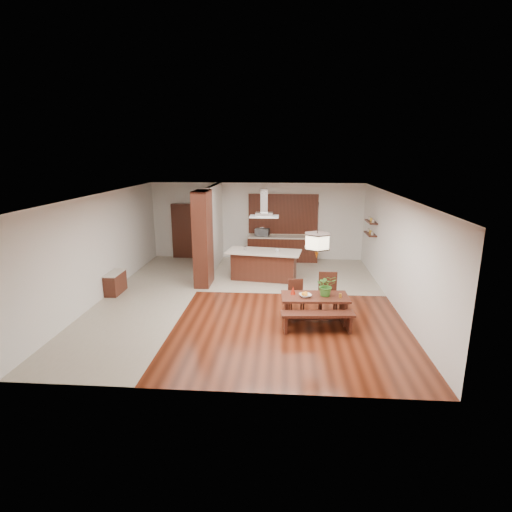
# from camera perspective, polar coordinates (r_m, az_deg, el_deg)

# --- Properties ---
(room_shell) EXTENTS (9.00, 9.04, 2.92)m
(room_shell) POSITION_cam_1_polar(r_m,az_deg,el_deg) (10.70, -1.61, 4.24)
(room_shell) COLOR #3C160B
(room_shell) RESTS_ON ground
(tile_hallway) EXTENTS (2.50, 9.00, 0.01)m
(tile_hallway) POSITION_cam_1_polar(r_m,az_deg,el_deg) (11.83, -14.97, -5.58)
(tile_hallway) COLOR #B5AA97
(tile_hallway) RESTS_ON ground
(tile_kitchen) EXTENTS (5.50, 4.00, 0.01)m
(tile_kitchen) POSITION_cam_1_polar(r_m,az_deg,el_deg) (13.57, 4.77, -2.53)
(tile_kitchen) COLOR #B5AA97
(tile_kitchen) RESTS_ON ground
(soffit_band) EXTENTS (8.00, 9.00, 0.02)m
(soffit_band) POSITION_cam_1_polar(r_m,az_deg,el_deg) (10.59, -1.64, 8.63)
(soffit_band) COLOR #422210
(soffit_band) RESTS_ON room_shell
(partition_pier) EXTENTS (0.45, 1.00, 2.90)m
(partition_pier) POSITION_cam_1_polar(r_m,az_deg,el_deg) (12.20, -7.59, 2.46)
(partition_pier) COLOR black
(partition_pier) RESTS_ON ground
(partition_stub) EXTENTS (0.18, 2.40, 2.90)m
(partition_stub) POSITION_cam_1_polar(r_m,az_deg,el_deg) (14.22, -5.90, 4.22)
(partition_stub) COLOR silver
(partition_stub) RESTS_ON ground
(hallway_console) EXTENTS (0.37, 0.88, 0.63)m
(hallway_console) POSITION_cam_1_polar(r_m,az_deg,el_deg) (12.29, -19.45, -3.65)
(hallway_console) COLOR black
(hallway_console) RESTS_ON ground
(hallway_doorway) EXTENTS (1.10, 0.20, 2.10)m
(hallway_doorway) POSITION_cam_1_polar(r_m,az_deg,el_deg) (15.62, -9.88, 3.51)
(hallway_doorway) COLOR black
(hallway_doorway) RESTS_ON ground
(rear_counter) EXTENTS (2.60, 0.62, 0.95)m
(rear_counter) POSITION_cam_1_polar(r_m,az_deg,el_deg) (15.09, 3.81, 1.08)
(rear_counter) COLOR black
(rear_counter) RESTS_ON ground
(kitchen_window) EXTENTS (2.60, 0.08, 1.50)m
(kitchen_window) POSITION_cam_1_polar(r_m,az_deg,el_deg) (15.10, 3.90, 6.01)
(kitchen_window) COLOR #915A2B
(kitchen_window) RESTS_ON room_shell
(shelf_lower) EXTENTS (0.26, 0.90, 0.04)m
(shelf_lower) POSITION_cam_1_polar(r_m,az_deg,el_deg) (13.62, 16.00, 3.07)
(shelf_lower) COLOR black
(shelf_lower) RESTS_ON room_shell
(shelf_upper) EXTENTS (0.26, 0.90, 0.04)m
(shelf_upper) POSITION_cam_1_polar(r_m,az_deg,el_deg) (13.55, 16.12, 4.72)
(shelf_upper) COLOR black
(shelf_upper) RESTS_ON room_shell
(dining_table) EXTENTS (1.63, 0.88, 0.66)m
(dining_table) POSITION_cam_1_polar(r_m,az_deg,el_deg) (9.73, 8.39, -6.61)
(dining_table) COLOR black
(dining_table) RESTS_ON ground
(dining_bench) EXTENTS (1.68, 0.50, 0.47)m
(dining_bench) POSITION_cam_1_polar(r_m,az_deg,el_deg) (9.30, 8.77, -9.34)
(dining_bench) COLOR black
(dining_bench) RESTS_ON ground
(dining_chair_left) EXTENTS (0.44, 0.44, 0.87)m
(dining_chair_left) POSITION_cam_1_polar(r_m,az_deg,el_deg) (10.16, 5.80, -5.92)
(dining_chair_left) COLOR black
(dining_chair_left) RESTS_ON ground
(dining_chair_right) EXTENTS (0.47, 0.47, 1.05)m
(dining_chair_right) POSITION_cam_1_polar(r_m,az_deg,el_deg) (10.22, 10.28, -5.40)
(dining_chair_right) COLOR black
(dining_chair_right) RESTS_ON ground
(pendant_lantern) EXTENTS (0.64, 0.64, 1.31)m
(pendant_lantern) POSITION_cam_1_polar(r_m,az_deg,el_deg) (9.25, 8.78, 3.61)
(pendant_lantern) COLOR #FFEFC3
(pendant_lantern) RESTS_ON room_shell
(foliage_plant) EXTENTS (0.51, 0.45, 0.52)m
(foliage_plant) POSITION_cam_1_polar(r_m,az_deg,el_deg) (9.64, 10.01, -4.14)
(foliage_plant) COLOR #387527
(foliage_plant) RESTS_ON dining_table
(fruit_bowl) EXTENTS (0.36, 0.36, 0.07)m
(fruit_bowl) POSITION_cam_1_polar(r_m,az_deg,el_deg) (9.56, 7.05, -5.61)
(fruit_bowl) COLOR beige
(fruit_bowl) RESTS_ON dining_table
(napkin_cone) EXTENTS (0.13, 0.13, 0.20)m
(napkin_cone) POSITION_cam_1_polar(r_m,az_deg,el_deg) (9.68, 5.30, -4.89)
(napkin_cone) COLOR #9E1B0B
(napkin_cone) RESTS_ON dining_table
(gold_ornament) EXTENTS (0.09, 0.09, 0.10)m
(gold_ornament) POSITION_cam_1_polar(r_m,az_deg,el_deg) (9.65, 11.95, -5.54)
(gold_ornament) COLOR gold
(gold_ornament) RESTS_ON dining_table
(kitchen_island) EXTENTS (2.44, 1.33, 0.96)m
(kitchen_island) POSITION_cam_1_polar(r_m,az_deg,el_deg) (12.82, 1.14, -1.24)
(kitchen_island) COLOR black
(kitchen_island) RESTS_ON ground
(range_hood) EXTENTS (0.90, 0.55, 0.87)m
(range_hood) POSITION_cam_1_polar(r_m,az_deg,el_deg) (12.43, 1.18, 7.55)
(range_hood) COLOR silver
(range_hood) RESTS_ON room_shell
(island_cup) EXTENTS (0.12, 0.12, 0.09)m
(island_cup) POSITION_cam_1_polar(r_m,az_deg,el_deg) (12.54, 3.06, 0.81)
(island_cup) COLOR silver
(island_cup) RESTS_ON kitchen_island
(microwave) EXTENTS (0.56, 0.44, 0.28)m
(microwave) POSITION_cam_1_polar(r_m,az_deg,el_deg) (14.98, 0.89, 3.42)
(microwave) COLOR #B0B1B7
(microwave) RESTS_ON rear_counter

